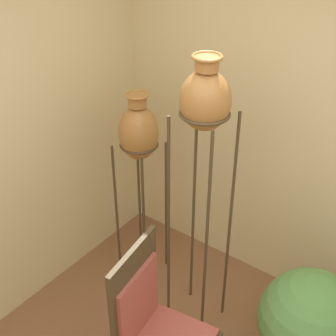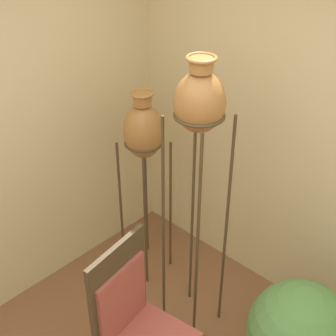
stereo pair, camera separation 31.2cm
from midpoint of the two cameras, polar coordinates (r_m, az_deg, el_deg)
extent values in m
cylinder|color=#473823|center=(2.94, 1.58, -10.05)|extent=(0.02, 0.02, 1.67)
cylinder|color=#473823|center=(3.12, 4.70, -7.16)|extent=(0.02, 0.02, 1.67)
cylinder|color=#473823|center=(3.07, -2.87, -7.86)|extent=(0.02, 0.02, 1.67)
cylinder|color=#473823|center=(3.25, 0.38, -5.24)|extent=(0.02, 0.02, 1.67)
torus|color=#473823|center=(2.64, 1.11, 6.56)|extent=(0.30, 0.30, 0.02)
ellipsoid|color=#A87038|center=(2.60, 1.13, 8.13)|extent=(0.29, 0.29, 0.35)
cylinder|color=#A87038|center=(2.52, 1.18, 12.54)|extent=(0.13, 0.13, 0.08)
torus|color=#A87038|center=(2.51, 1.19, 13.35)|extent=(0.17, 0.17, 0.02)
cylinder|color=#473823|center=(3.51, -5.51, -7.14)|extent=(0.02, 0.02, 1.18)
cylinder|color=#473823|center=(3.67, -2.67, -5.00)|extent=(0.02, 0.02, 1.18)
cylinder|color=#473823|center=(3.67, -8.73, -5.47)|extent=(0.02, 0.02, 1.18)
cylinder|color=#473823|center=(3.82, -5.87, -3.49)|extent=(0.02, 0.02, 1.18)
torus|color=#473823|center=(3.34, -6.23, 2.81)|extent=(0.28, 0.28, 0.02)
ellipsoid|color=#A87038|center=(3.30, -6.32, 4.20)|extent=(0.29, 0.29, 0.41)
cylinder|color=#A87038|center=(3.19, -6.59, 8.11)|extent=(0.13, 0.13, 0.08)
torus|color=#A87038|center=(3.17, -6.63, 8.81)|extent=(0.17, 0.17, 0.02)
cylinder|color=#473823|center=(3.29, -4.28, -19.76)|extent=(0.02, 0.02, 0.44)
cube|color=#473823|center=(2.75, -7.50, -15.07)|extent=(0.46, 0.10, 0.65)
cube|color=#A84C42|center=(2.79, -6.93, -16.19)|extent=(0.39, 0.08, 0.46)
sphere|color=#568E47|center=(3.13, 14.14, -17.75)|extent=(0.66, 0.66, 0.66)
camera|label=1|loc=(0.16, -92.86, -1.80)|focal=50.00mm
camera|label=2|loc=(0.16, 87.14, 1.80)|focal=50.00mm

